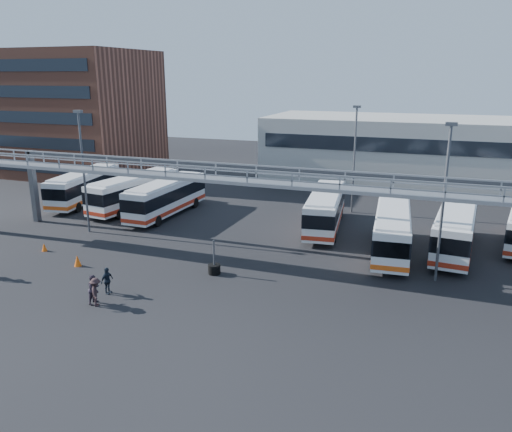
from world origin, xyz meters
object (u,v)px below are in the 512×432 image
(light_pole_mid, at_px, (444,195))
(tire_stack, at_px, (214,268))
(bus_6, at_px, (392,230))
(cone_left, at_px, (77,261))
(cone_right, at_px, (44,247))
(bus_0, at_px, (84,186))
(bus_2, at_px, (166,196))
(light_pole_left, at_px, (83,165))
(light_pole_back, at_px, (354,154))
(pedestrian_c, at_px, (96,292))
(pedestrian_b, at_px, (94,289))
(bus_7, at_px, (455,228))
(pedestrian_d, at_px, (107,281))
(bus_5, at_px, (325,208))
(bus_1, at_px, (134,191))

(light_pole_mid, height_order, tire_stack, light_pole_mid)
(bus_6, bearing_deg, tire_stack, -147.11)
(cone_left, xyz_separation_m, cone_right, (-4.45, 1.66, -0.08))
(light_pole_mid, bearing_deg, bus_0, 165.35)
(cone_left, distance_m, cone_right, 4.75)
(bus_0, distance_m, bus_2, 10.43)
(bus_2, relative_size, cone_right, 17.69)
(light_pole_left, bearing_deg, light_pole_back, 34.99)
(pedestrian_c, xyz_separation_m, cone_left, (-5.21, 4.73, -0.46))
(pedestrian_b, xyz_separation_m, pedestrian_c, (0.33, -0.25, -0.02))
(light_pole_left, distance_m, light_pole_back, 24.41)
(light_pole_left, height_order, bus_7, light_pole_left)
(bus_7, xyz_separation_m, tire_stack, (-15.18, -10.13, -1.47))
(light_pole_left, distance_m, pedestrian_d, 14.41)
(light_pole_left, xyz_separation_m, tire_stack, (13.98, -4.86, -5.33))
(bus_0, bearing_deg, light_pole_back, 3.71)
(light_pole_back, height_order, cone_right, light_pole_back)
(light_pole_mid, distance_m, bus_0, 36.09)
(pedestrian_d, bearing_deg, bus_2, 23.75)
(bus_5, bearing_deg, bus_7, -19.78)
(pedestrian_d, bearing_deg, bus_1, 34.08)
(cone_right, bearing_deg, light_pole_mid, 8.52)
(bus_5, distance_m, pedestrian_d, 20.15)
(light_pole_left, bearing_deg, bus_2, 62.04)
(cone_left, xyz_separation_m, tire_stack, (9.59, 2.01, 0.00))
(cone_left, height_order, cone_right, cone_left)
(bus_0, xyz_separation_m, bus_6, (31.46, -4.72, -0.04))
(bus_0, height_order, cone_left, bus_0)
(light_pole_mid, xyz_separation_m, pedestrian_b, (-18.73, -10.35, -4.85))
(bus_2, bearing_deg, cone_right, -105.84)
(light_pole_mid, height_order, pedestrian_c, light_pole_mid)
(bus_2, relative_size, bus_7, 0.98)
(light_pole_back, distance_m, bus_5, 7.49)
(light_pole_back, distance_m, pedestrian_b, 27.95)
(bus_1, bearing_deg, bus_2, -5.14)
(cone_left, bearing_deg, pedestrian_b, -42.53)
(bus_6, distance_m, cone_left, 22.82)
(light_pole_left, xyz_separation_m, pedestrian_c, (9.60, -11.60, -4.87))
(pedestrian_c, relative_size, tire_stack, 0.72)
(bus_2, height_order, pedestrian_d, bus_2)
(light_pole_left, height_order, bus_6, light_pole_left)
(bus_1, distance_m, bus_7, 29.74)
(bus_1, bearing_deg, light_pole_back, 24.27)
(bus_2, relative_size, bus_6, 1.01)
(light_pole_left, relative_size, bus_6, 0.93)
(light_pole_left, distance_m, bus_2, 8.68)
(light_pole_mid, relative_size, pedestrian_b, 5.84)
(light_pole_back, bearing_deg, bus_5, -101.30)
(bus_0, xyz_separation_m, tire_stack, (20.69, -12.94, -1.45))
(bus_0, relative_size, cone_left, 14.15)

